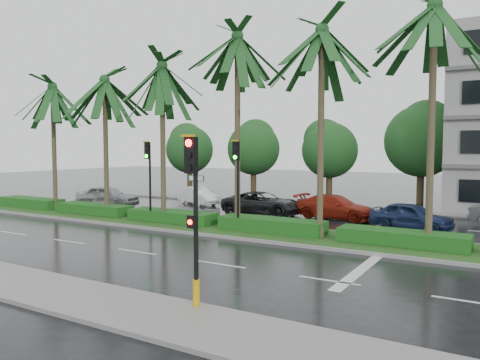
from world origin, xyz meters
The scene contains 17 objects.
ground centered at (0.00, 0.00, 0.00)m, with size 120.00×120.00×0.00m, color black.
near_sidewalk centered at (0.00, -10.20, 0.06)m, with size 40.00×2.40×0.12m, color slate.
far_sidewalk centered at (0.00, 12.00, 0.06)m, with size 40.00×2.00×0.12m, color slate.
median centered at (0.00, 1.00, 0.08)m, with size 36.00×4.00×0.15m.
hedge centered at (0.00, 1.00, 0.45)m, with size 35.20×1.40×0.60m.
lane_markings centered at (3.04, -0.43, 0.01)m, with size 34.00×13.06×0.01m.
palm_row centered at (-1.24, 1.02, 8.20)m, with size 26.30×4.20×10.35m.
signal_near centered at (6.00, -9.39, 2.50)m, with size 0.34×0.45×4.36m.
signal_median_left centered at (-4.00, 0.30, 3.00)m, with size 0.34×0.42×4.36m.
signal_median_right centered at (1.50, 0.30, 3.00)m, with size 0.34×0.42×4.36m.
street_sign centered at (-1.00, 0.48, 2.12)m, with size 0.95×0.09×2.60m.
bg_trees centered at (0.92, 17.59, 4.45)m, with size 32.60×5.29×7.65m.
car_silver centered at (-11.50, 4.54, 0.75)m, with size 4.40×1.77×1.50m, color #929599.
car_white centered at (-7.00, 9.05, 0.64)m, with size 3.89×1.36×1.28m, color white.
car_darkgrey centered at (-0.50, 6.79, 0.70)m, with size 5.04×2.33×1.40m, color black.
car_red centered at (4.00, 7.37, 0.69)m, with size 4.77×1.94×1.38m, color maroon.
car_blue centered at (8.50, 5.77, 0.70)m, with size 4.08×1.64×1.39m, color navy.
Camera 1 is at (12.85, -18.80, 4.16)m, focal length 35.00 mm.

